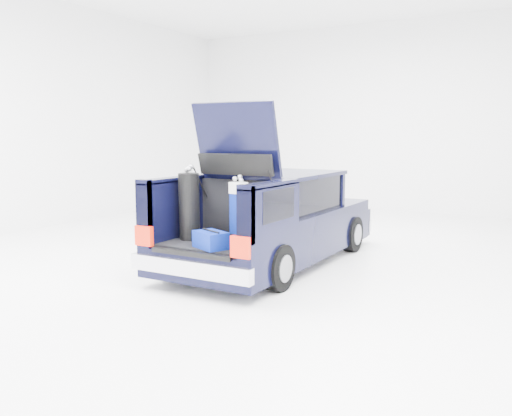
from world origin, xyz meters
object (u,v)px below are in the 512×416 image
Objects in this scene: black_golf_bag at (189,206)px; blue_duffel at (211,240)px; car at (275,220)px; blue_golf_bag at (238,211)px; red_suitcase at (255,221)px.

black_golf_bag is 0.76m from blue_duffel.
black_golf_bag is (-0.44, -1.67, 0.39)m from car.
blue_golf_bag is at bearing -83.10° from car.
blue_golf_bag is (0.61, 0.29, -0.06)m from black_golf_bag.
car is 8.02× the size of red_suitcase.
red_suitcase is at bearing 25.75° from blue_golf_bag.
black_golf_bag reaches higher than blue_duffel.
black_golf_bag is 1.93× the size of blue_duffel.
black_golf_bag is at bearing -135.35° from red_suitcase.
car is at bearing 118.58° from blue_duffel.
blue_duffel is (-0.26, -0.66, -0.17)m from red_suitcase.
blue_golf_bag is 1.70× the size of blue_duffel.
blue_duffel is (0.14, -2.01, 0.03)m from car.
blue_golf_bag is at bearing 20.78° from black_golf_bag.
car is 2.01m from blue_duffel.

